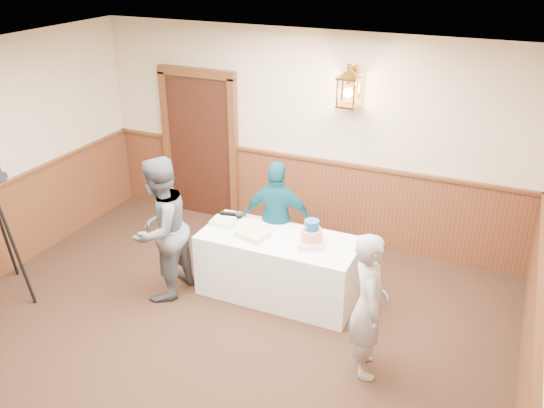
{
  "coord_description": "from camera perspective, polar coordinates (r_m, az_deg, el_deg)",
  "views": [
    {
      "loc": [
        2.56,
        -3.32,
        3.82
      ],
      "look_at": [
        0.32,
        1.7,
        1.25
      ],
      "focal_mm": 38.0,
      "sensor_mm": 36.0,
      "label": 1
    }
  ],
  "objects": [
    {
      "name": "room_shell",
      "position": [
        5.14,
        -9.49,
        -1.91
      ],
      "size": [
        6.02,
        7.02,
        2.81
      ],
      "color": "beige",
      "rests_on": "ground"
    },
    {
      "name": "interviewer",
      "position": [
        6.55,
        -11.01,
        -2.48
      ],
      "size": [
        1.5,
        0.85,
        1.69
      ],
      "rotation": [
        0.0,
        0.0,
        -1.62
      ],
      "color": "#53565D",
      "rests_on": "ground"
    },
    {
      "name": "tiered_cake",
      "position": [
        6.27,
        3.93,
        -3.12
      ],
      "size": [
        0.38,
        0.38,
        0.3
      ],
      "rotation": [
        0.0,
        0.0,
        0.4
      ],
      "color": "beige",
      "rests_on": "display_table"
    },
    {
      "name": "ground",
      "position": [
        5.67,
        -10.49,
        -17.8
      ],
      "size": [
        7.0,
        7.0,
        0.0
      ],
      "primitive_type": "plane",
      "color": "black",
      "rests_on": "ground"
    },
    {
      "name": "assistant_p",
      "position": [
        6.87,
        0.56,
        -1.64
      ],
      "size": [
        0.92,
        0.51,
        1.47
      ],
      "primitive_type": "imported",
      "rotation": [
        0.0,
        0.0,
        3.33
      ],
      "color": "#10495A",
      "rests_on": "ground"
    },
    {
      "name": "sheet_cake_yellow",
      "position": [
        6.45,
        -1.95,
        -3.02
      ],
      "size": [
        0.38,
        0.32,
        0.07
      ],
      "primitive_type": "cube",
      "rotation": [
        0.0,
        0.0,
        -0.22
      ],
      "color": "#E0C685",
      "rests_on": "display_table"
    },
    {
      "name": "sheet_cake_green",
      "position": [
        6.75,
        -4.79,
        -1.79
      ],
      "size": [
        0.29,
        0.24,
        0.07
      ],
      "primitive_type": "cube",
      "rotation": [
        0.0,
        0.0,
        0.06
      ],
      "color": "#B9F1AA",
      "rests_on": "display_table"
    },
    {
      "name": "display_table",
      "position": [
        6.65,
        0.71,
        -6.18
      ],
      "size": [
        1.8,
        0.8,
        0.75
      ],
      "primitive_type": "cube",
      "color": "white",
      "rests_on": "ground"
    },
    {
      "name": "baker",
      "position": [
        5.44,
        9.53,
        -9.87
      ],
      "size": [
        0.54,
        0.63,
        1.47
      ],
      "primitive_type": "imported",
      "rotation": [
        0.0,
        0.0,
        1.99
      ],
      "color": "#A1A0A5",
      "rests_on": "ground"
    }
  ]
}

